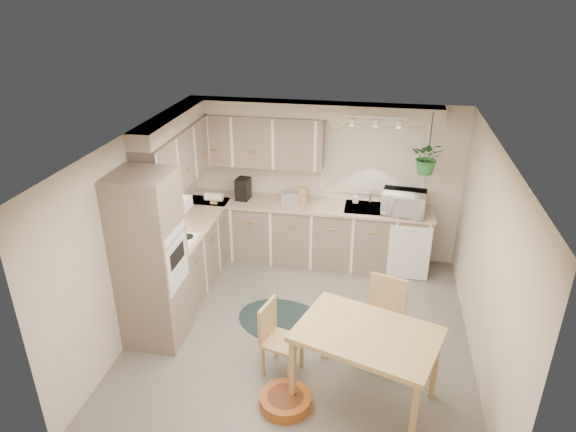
% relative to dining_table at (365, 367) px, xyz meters
% --- Properties ---
extents(floor, '(4.20, 4.20, 0.00)m').
position_rel_dining_table_xyz_m(floor, '(-0.80, 0.97, -0.42)').
color(floor, slate).
rests_on(floor, ground).
extents(ceiling, '(4.20, 4.20, 0.00)m').
position_rel_dining_table_xyz_m(ceiling, '(-0.80, 0.97, 1.98)').
color(ceiling, white).
rests_on(ceiling, wall_back).
extents(wall_back, '(4.00, 0.04, 2.40)m').
position_rel_dining_table_xyz_m(wall_back, '(-0.80, 3.07, 0.78)').
color(wall_back, beige).
rests_on(wall_back, floor).
extents(wall_front, '(4.00, 0.04, 2.40)m').
position_rel_dining_table_xyz_m(wall_front, '(-0.80, -1.13, 0.78)').
color(wall_front, beige).
rests_on(wall_front, floor).
extents(wall_left, '(0.04, 4.20, 2.40)m').
position_rel_dining_table_xyz_m(wall_left, '(-2.80, 0.97, 0.78)').
color(wall_left, beige).
rests_on(wall_left, floor).
extents(wall_right, '(0.04, 4.20, 2.40)m').
position_rel_dining_table_xyz_m(wall_right, '(1.20, 0.97, 0.78)').
color(wall_right, beige).
rests_on(wall_right, floor).
extents(base_cab_left, '(0.60, 1.85, 0.90)m').
position_rel_dining_table_xyz_m(base_cab_left, '(-2.50, 1.84, 0.03)').
color(base_cab_left, gray).
rests_on(base_cab_left, floor).
extents(base_cab_back, '(3.60, 0.60, 0.90)m').
position_rel_dining_table_xyz_m(base_cab_back, '(-1.00, 2.77, 0.03)').
color(base_cab_back, gray).
rests_on(base_cab_back, floor).
extents(counter_left, '(0.64, 1.89, 0.04)m').
position_rel_dining_table_xyz_m(counter_left, '(-2.49, 1.84, 0.50)').
color(counter_left, tan).
rests_on(counter_left, base_cab_left).
extents(counter_back, '(3.64, 0.64, 0.04)m').
position_rel_dining_table_xyz_m(counter_back, '(-1.00, 2.76, 0.50)').
color(counter_back, tan).
rests_on(counter_back, base_cab_back).
extents(oven_stack, '(0.65, 0.65, 2.10)m').
position_rel_dining_table_xyz_m(oven_stack, '(-2.47, 0.59, 0.63)').
color(oven_stack, gray).
rests_on(oven_stack, floor).
extents(wall_oven_face, '(0.02, 0.56, 0.58)m').
position_rel_dining_table_xyz_m(wall_oven_face, '(-2.15, 0.59, 0.63)').
color(wall_oven_face, silver).
rests_on(wall_oven_face, oven_stack).
extents(upper_cab_left, '(0.35, 2.00, 0.75)m').
position_rel_dining_table_xyz_m(upper_cab_left, '(-2.62, 1.97, 1.40)').
color(upper_cab_left, gray).
rests_on(upper_cab_left, wall_left).
extents(upper_cab_back, '(2.00, 0.35, 0.75)m').
position_rel_dining_table_xyz_m(upper_cab_back, '(-1.80, 2.89, 1.40)').
color(upper_cab_back, gray).
rests_on(upper_cab_back, wall_back).
extents(soffit_left, '(0.30, 2.00, 0.20)m').
position_rel_dining_table_xyz_m(soffit_left, '(-2.65, 1.97, 1.88)').
color(soffit_left, beige).
rests_on(soffit_left, wall_left).
extents(soffit_back, '(3.60, 0.30, 0.20)m').
position_rel_dining_table_xyz_m(soffit_back, '(-1.00, 2.92, 1.88)').
color(soffit_back, beige).
rests_on(soffit_back, wall_back).
extents(cooktop, '(0.52, 0.58, 0.02)m').
position_rel_dining_table_xyz_m(cooktop, '(-2.48, 1.27, 0.52)').
color(cooktop, silver).
rests_on(cooktop, counter_left).
extents(range_hood, '(0.40, 0.60, 0.14)m').
position_rel_dining_table_xyz_m(range_hood, '(-2.50, 1.27, 0.98)').
color(range_hood, silver).
rests_on(range_hood, upper_cab_left).
extents(window_blinds, '(1.40, 0.02, 1.00)m').
position_rel_dining_table_xyz_m(window_blinds, '(-0.10, 3.04, 1.18)').
color(window_blinds, beige).
rests_on(window_blinds, wall_back).
extents(window_frame, '(1.50, 0.02, 1.10)m').
position_rel_dining_table_xyz_m(window_frame, '(-0.10, 3.05, 1.18)').
color(window_frame, silver).
rests_on(window_frame, wall_back).
extents(sink, '(0.70, 0.48, 0.10)m').
position_rel_dining_table_xyz_m(sink, '(-0.10, 2.77, 0.48)').
color(sink, '#ADAFB5').
rests_on(sink, counter_back).
extents(dishwasher_front, '(0.58, 0.02, 0.83)m').
position_rel_dining_table_xyz_m(dishwasher_front, '(0.50, 2.46, 0.00)').
color(dishwasher_front, silver).
rests_on(dishwasher_front, base_cab_back).
extents(track_light_bar, '(0.80, 0.04, 0.04)m').
position_rel_dining_table_xyz_m(track_light_bar, '(-0.10, 2.52, 1.91)').
color(track_light_bar, silver).
rests_on(track_light_bar, ceiling).
extents(wall_clock, '(0.30, 0.03, 0.30)m').
position_rel_dining_table_xyz_m(wall_clock, '(-0.65, 3.04, 1.76)').
color(wall_clock, '#E9BB52').
rests_on(wall_clock, wall_back).
extents(dining_table, '(1.56, 1.27, 0.85)m').
position_rel_dining_table_xyz_m(dining_table, '(0.00, 0.00, 0.00)').
color(dining_table, tan).
rests_on(dining_table, floor).
extents(chair_left, '(0.48, 0.48, 0.84)m').
position_rel_dining_table_xyz_m(chair_left, '(-0.89, 0.27, -0.00)').
color(chair_left, tan).
rests_on(chair_left, floor).
extents(chair_back, '(0.56, 0.56, 0.96)m').
position_rel_dining_table_xyz_m(chair_back, '(0.14, 0.70, 0.06)').
color(chair_back, tan).
rests_on(chair_back, floor).
extents(braided_rug, '(1.41, 1.20, 0.01)m').
position_rel_dining_table_xyz_m(braided_rug, '(-1.05, 1.15, -0.42)').
color(braided_rug, black).
rests_on(braided_rug, floor).
extents(pet_bed, '(0.61, 0.61, 0.12)m').
position_rel_dining_table_xyz_m(pet_bed, '(-0.76, -0.23, -0.36)').
color(pet_bed, '#A55021').
rests_on(pet_bed, floor).
extents(microwave, '(0.62, 0.39, 0.40)m').
position_rel_dining_table_xyz_m(microwave, '(0.37, 2.67, 0.72)').
color(microwave, silver).
rests_on(microwave, counter_back).
extents(soap_bottle, '(0.11, 0.18, 0.08)m').
position_rel_dining_table_xyz_m(soap_bottle, '(-0.31, 2.92, 0.56)').
color(soap_bottle, silver).
rests_on(soap_bottle, counter_back).
extents(hanging_plant, '(0.50, 0.54, 0.36)m').
position_rel_dining_table_xyz_m(hanging_plant, '(0.63, 2.67, 1.31)').
color(hanging_plant, '#2B6D2D').
rests_on(hanging_plant, ceiling).
extents(coffee_maker, '(0.21, 0.24, 0.33)m').
position_rel_dining_table_xyz_m(coffee_maker, '(-1.97, 2.77, 0.68)').
color(coffee_maker, black).
rests_on(coffee_maker, counter_back).
extents(toaster, '(0.28, 0.18, 0.16)m').
position_rel_dining_table_xyz_m(toaster, '(-1.26, 2.79, 0.60)').
color(toaster, '#ADAFB5').
rests_on(toaster, counter_back).
extents(knife_block, '(0.12, 0.12, 0.23)m').
position_rel_dining_table_xyz_m(knife_block, '(-1.07, 2.82, 0.63)').
color(knife_block, tan).
rests_on(knife_block, counter_back).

